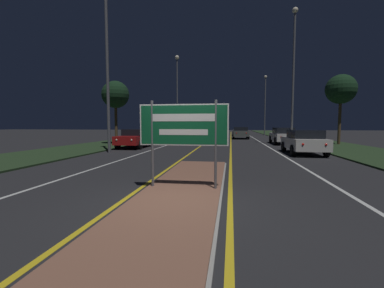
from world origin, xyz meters
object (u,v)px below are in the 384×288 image
Objects in this scene: highway_sign at (183,128)px; car_approaching_0 at (136,138)px; car_receding_2 at (241,132)px; car_approaching_2 at (208,131)px; streetlight_left_near at (107,43)px; streetlight_right_far at (265,100)px; streetlight_left_far at (177,84)px; streetlight_right_near at (294,64)px; car_receding_3 at (239,131)px; car_receding_1 at (283,135)px; car_approaching_1 at (195,133)px; car_receding_0 at (304,141)px.

highway_sign is 13.61m from car_approaching_0.
car_receding_2 is 11.43m from car_approaching_2.
streetlight_left_near is 1.11× the size of streetlight_right_far.
streetlight_right_near is at bearing -45.16° from streetlight_left_far.
streetlight_right_near is (12.58, -12.65, -0.64)m from streetlight_left_far.
car_receding_3 is (8.81, 27.49, -5.98)m from streetlight_left_near.
car_receding_2 is (-3.43, 8.47, -0.01)m from car_receding_1.
car_approaching_2 is at bearing 116.12° from car_receding_2.
streetlight_right_far is at bearing 65.29° from streetlight_left_near.
car_approaching_1 reaches higher than car_receding_2.
car_receding_3 is (-3.04, 26.32, -0.02)m from car_receding_0.
car_receding_3 is at bearing 100.96° from streetlight_right_near.
highway_sign reaches higher than car_receding_1.
streetlight_right_near is (12.62, 7.78, 0.08)m from streetlight_left_near.
streetlight_right_near reaches higher than car_approaching_0.
highway_sign is 0.52× the size of car_approaching_1.
car_approaching_1 is 0.99× the size of car_approaching_2.
streetlight_right_near is 8.99m from car_receding_0.
streetlight_left_far reaches higher than car_approaching_1.
streetlight_right_far reaches higher than car_receding_0.
streetlight_left_far reaches higher than streetlight_left_near.
highway_sign is 0.55× the size of car_approaching_0.
car_receding_2 is (8.69, -2.70, -6.65)m from streetlight_left_far.
streetlight_left_far is 1.17× the size of streetlight_right_far.
car_approaching_2 is at bearing 94.06° from highway_sign.
car_receding_1 reaches higher than car_approaching_2.
car_approaching_2 is at bearing 106.89° from car_receding_0.
streetlight_left_far is (0.04, 20.43, 0.72)m from streetlight_left_near.
car_approaching_1 is (3.20, 10.49, 0.06)m from car_approaching_0.
car_receding_3 is 1.01× the size of car_approaching_2.
highway_sign is at bearing -63.71° from car_approaching_0.
car_receding_2 is (-3.89, 9.94, -6.02)m from streetlight_right_near.
car_approaching_1 is (-9.46, -13.84, -4.92)m from streetlight_right_far.
car_receding_1 is 10.03m from car_approaching_1.
streetlight_right_near is 12.25m from car_receding_2.
streetlight_left_far is at bearing -149.22° from streetlight_right_far.
highway_sign is 26.25m from car_receding_2.
streetlight_right_near is 2.48× the size of car_approaching_2.
highway_sign reaches higher than car_approaching_0.
streetlight_left_near reaches higher than car_receding_1.
car_receding_2 is 0.95× the size of car_approaching_2.
car_receding_3 is at bearing 100.45° from car_receding_1.
highway_sign reaches higher than car_receding_2.
streetlight_right_near is 2.61× the size of car_receding_2.
car_receding_2 is (-3.11, 16.56, 0.02)m from car_receding_0.
streetlight_left_far is at bearing 137.35° from car_receding_1.
streetlight_left_far is 17.95m from car_approaching_0.
car_receding_1 reaches higher than car_receding_3.
car_approaching_0 is at bearing 167.30° from car_receding_0.
car_approaching_0 is 0.93× the size of car_approaching_2.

